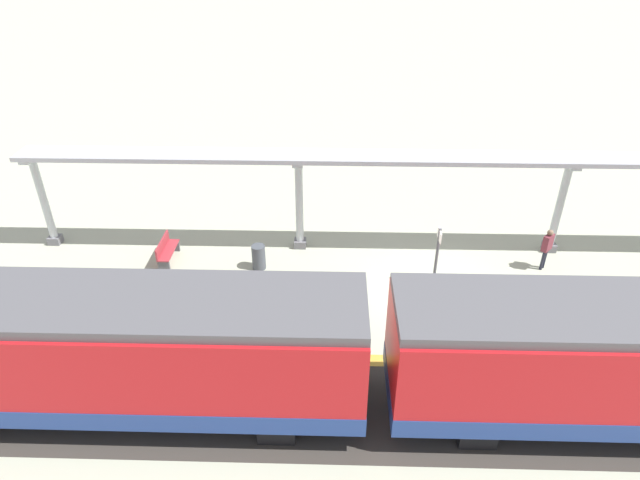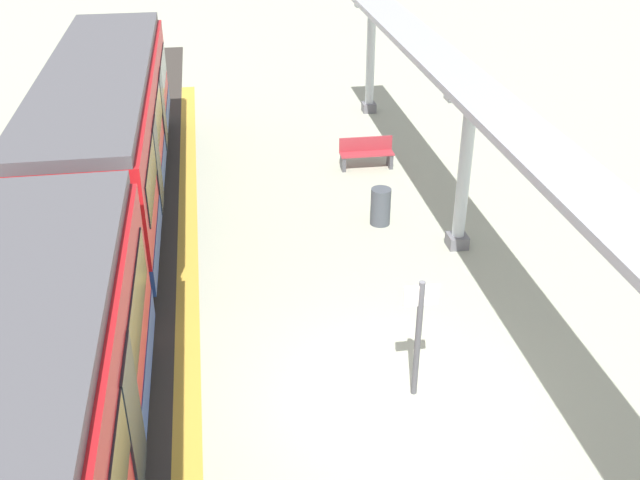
% 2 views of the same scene
% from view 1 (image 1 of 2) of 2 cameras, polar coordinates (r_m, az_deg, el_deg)
% --- Properties ---
extents(ground_plane, '(176.00, 176.00, 0.00)m').
position_cam_1_polar(ground_plane, '(18.52, 11.83, -5.66)').
color(ground_plane, '#A9AE97').
extents(tactile_edge_strip, '(0.46, 35.55, 0.01)m').
position_cam_1_polar(tactile_edge_strip, '(16.16, 13.53, -12.33)').
color(tactile_edge_strip, gold).
rests_on(tactile_edge_strip, ground).
extents(trackbed, '(3.20, 47.55, 0.01)m').
position_cam_1_polar(trackbed, '(14.93, 14.80, -17.16)').
color(trackbed, '#38332D').
rests_on(trackbed, ground).
extents(train_near_carriage, '(2.65, 11.63, 3.48)m').
position_cam_1_polar(train_near_carriage, '(15.07, 30.38, -11.09)').
color(train_near_carriage, red).
rests_on(train_near_carriage, ground).
extents(train_far_carriage, '(2.65, 11.63, 3.48)m').
position_cam_1_polar(train_far_carriage, '(14.14, -19.94, -11.11)').
color(train_far_carriage, red).
rests_on(train_far_carriage, ground).
extents(canopy_pillar_second, '(1.10, 0.44, 3.59)m').
position_cam_1_polar(canopy_pillar_second, '(21.32, 23.83, 3.17)').
color(canopy_pillar_second, slate).
rests_on(canopy_pillar_second, ground).
extents(canopy_pillar_third, '(1.10, 0.44, 3.59)m').
position_cam_1_polar(canopy_pillar_third, '(19.75, -2.19, 3.80)').
color(canopy_pillar_third, slate).
rests_on(canopy_pillar_third, ground).
extents(canopy_pillar_fourth, '(1.10, 0.44, 3.59)m').
position_cam_1_polar(canopy_pillar_fourth, '(22.40, -27.02, 3.70)').
color(canopy_pillar_fourth, slate).
rests_on(canopy_pillar_fourth, ground).
extents(canopy_beam, '(1.20, 28.86, 0.16)m').
position_cam_1_polar(canopy_beam, '(19.23, 11.74, 8.45)').
color(canopy_beam, '#A8AAB2').
rests_on(canopy_beam, canopy_pillar_nearest).
extents(bench_near_end, '(1.50, 0.45, 0.86)m').
position_cam_1_polar(bench_near_end, '(20.37, -15.83, -1.03)').
color(bench_near_end, '#A02F37').
rests_on(bench_near_end, ground).
extents(trash_bin, '(0.48, 0.48, 0.91)m').
position_cam_1_polar(trash_bin, '(19.31, -6.46, -1.79)').
color(trash_bin, '#444A51').
rests_on(trash_bin, ground).
extents(platform_info_sign, '(0.56, 0.10, 2.20)m').
position_cam_1_polar(platform_info_sign, '(18.30, 12.23, -1.16)').
color(platform_info_sign, '#4C4C51').
rests_on(platform_info_sign, ground).
extents(passenger_by_the_benches, '(0.47, 0.47, 1.59)m').
position_cam_1_polar(passenger_by_the_benches, '(20.45, 22.77, -0.46)').
color(passenger_by_the_benches, '#222532').
rests_on(passenger_by_the_benches, ground).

